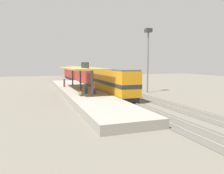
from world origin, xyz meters
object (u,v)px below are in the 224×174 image
at_px(person_boarding, 94,88).
at_px(person_walking, 86,87).
at_px(locomotive, 113,82).
at_px(passenger_carriage_front, 88,76).
at_px(light_mast, 148,47).
at_px(person_waiting, 64,82).
at_px(passenger_carriage_rear, 73,73).
at_px(platform_bench, 80,92).

bearing_deg(person_boarding, person_walking, 137.38).
relative_size(person_walking, person_boarding, 1.00).
bearing_deg(locomotive, person_boarding, -153.83).
xyz_separation_m(passenger_carriage_front, person_boarding, (-3.66, -19.80, -0.46)).
height_order(person_walking, person_boarding, same).
bearing_deg(passenger_carriage_front, person_walking, -103.85).
bearing_deg(light_mast, person_walking, -162.75).
bearing_deg(person_waiting, person_boarding, -75.14).
xyz_separation_m(passenger_carriage_front, passenger_carriage_rear, (0.00, 20.80, 0.00)).
distance_m(platform_bench, person_waiting, 12.14).
bearing_deg(person_boarding, person_waiting, 104.86).
relative_size(locomotive, light_mast, 1.23).
xyz_separation_m(passenger_carriage_rear, person_boarding, (-3.66, -40.60, -0.46)).
relative_size(locomotive, person_waiting, 8.44).
bearing_deg(platform_bench, person_waiting, 92.93).
bearing_deg(person_walking, platform_bench, -125.84).
bearing_deg(light_mast, person_waiting, 156.11).
xyz_separation_m(locomotive, light_mast, (7.80, 2.99, 5.99)).
bearing_deg(passenger_carriage_front, passenger_carriage_rear, 90.00).
distance_m(passenger_carriage_rear, person_boarding, 40.76).
relative_size(light_mast, person_boarding, 6.84).
bearing_deg(platform_bench, passenger_carriage_rear, 81.78).
bearing_deg(passenger_carriage_rear, light_mast, -77.71).
distance_m(passenger_carriage_front, person_boarding, 20.14).
xyz_separation_m(passenger_carriage_rear, light_mast, (7.80, -35.81, 6.08)).
distance_m(platform_bench, light_mast, 16.52).
bearing_deg(passenger_carriage_rear, platform_bench, -98.22).
xyz_separation_m(passenger_carriage_front, person_waiting, (-6.62, -8.63, -0.46)).
height_order(passenger_carriage_rear, person_boarding, passenger_carriage_rear).
distance_m(locomotive, passenger_carriage_rear, 38.80).
bearing_deg(person_boarding, passenger_carriage_front, 79.53).
relative_size(passenger_carriage_front, person_waiting, 11.70).
distance_m(locomotive, light_mast, 10.28).
distance_m(platform_bench, passenger_carriage_rear, 41.98).
distance_m(passenger_carriage_front, person_walking, 19.45).
xyz_separation_m(platform_bench, passenger_carriage_front, (6.00, 20.74, 0.97)).
bearing_deg(person_walking, light_mast, 17.25).
bearing_deg(person_waiting, person_walking, -79.15).
relative_size(passenger_carriage_rear, person_walking, 11.70).
height_order(locomotive, person_waiting, locomotive).
xyz_separation_m(passenger_carriage_front, light_mast, (7.80, -15.01, 6.08)).
bearing_deg(light_mast, passenger_carriage_rear, 102.29).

